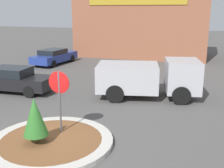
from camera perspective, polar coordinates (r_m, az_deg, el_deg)
The scene contains 8 objects.
ground_plane at distance 10.36m, azimuth -12.19°, elevation -11.79°, with size 120.00×120.00×0.00m, color #514F4C.
traffic_island at distance 10.32m, azimuth -12.22°, elevation -11.36°, with size 4.36×4.36×0.17m.
stop_sign at distance 10.26m, azimuth -10.66°, elevation -1.39°, with size 0.81×0.07×2.51m.
island_shrub at distance 9.80m, azimuth -15.40°, elevation -6.42°, with size 0.85×0.85×1.61m.
utility_truck at distance 15.05m, azimuth 7.32°, elevation 1.41°, with size 5.70×3.44×2.05m.
storefront_building at distance 29.12m, azimuth 6.23°, elevation 11.91°, with size 12.76×6.07×6.26m.
parked_sedan_blue at distance 24.99m, azimuth -11.64°, elevation 5.54°, with size 2.24×4.80×1.31m.
parked_sedan_black at distance 16.97m, azimuth -19.26°, elevation 0.85°, with size 4.44×2.02×1.43m.
Camera 1 is at (4.90, -7.89, 4.59)m, focal length 45.00 mm.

